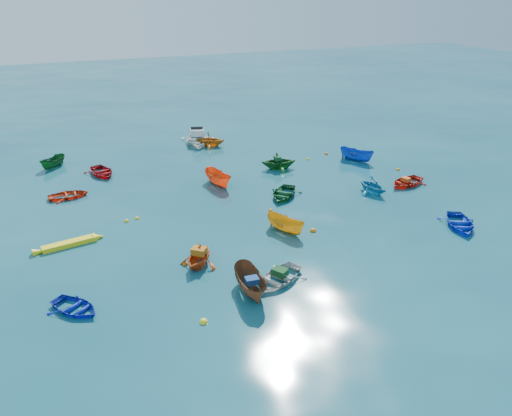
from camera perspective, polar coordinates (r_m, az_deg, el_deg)
name	(u,v)px	position (r m, az deg, el deg)	size (l,w,h in m)	color
ground	(288,248)	(29.02, 3.64, -4.56)	(160.00, 160.00, 0.00)	#0A3E4D
dinghy_blue_sw	(76,311)	(25.35, -19.92, -10.97)	(1.88, 2.63, 0.55)	#0D1DA6
dinghy_white_near	(279,281)	(25.99, 2.62, -8.34)	(2.19, 3.06, 0.64)	beige
sampan_brown_mid	(251,292)	(25.11, -0.58, -9.63)	(1.24, 3.29, 1.27)	brown
dinghy_blue_se	(459,227)	(33.85, 22.23, -2.00)	(2.30, 3.22, 0.67)	#0F2EBF
dinghy_orange_w	(199,265)	(27.49, -6.50, -6.48)	(2.15, 2.49, 1.31)	#DB4914
sampan_yellow_mid	(286,231)	(30.85, 3.40, -2.67)	(1.07, 2.85, 1.10)	orange
dinghy_green_e	(283,197)	(35.72, 3.14, 1.31)	(2.27, 3.18, 0.66)	#114A22
dinghy_cyan_se	(372,192)	(37.33, 13.09, 1.74)	(2.19, 2.54, 1.33)	teal
dinghy_red_nw	(69,197)	(37.96, -20.58, 1.14)	(1.97, 2.76, 0.57)	red
sampan_orange_n	(219,185)	(37.82, -4.30, 2.65)	(1.21, 3.21, 1.24)	#F75117
dinghy_green_n	(279,169)	(41.11, 2.60, 4.53)	(2.42, 2.81, 1.48)	#14571A
dinghy_red_ne	(406,185)	(39.41, 16.76, 2.56)	(2.26, 3.17, 0.66)	red
sampan_blue_far	(356,160)	(43.82, 11.36, 5.35)	(1.16, 3.09, 1.19)	#0D3CA6
dinghy_red_far	(102,175)	(41.58, -17.20, 3.65)	(2.27, 3.18, 0.66)	#9C0D0F
dinghy_orange_far	(210,146)	(47.04, -5.26, 7.08)	(2.34, 2.71, 1.43)	#BF6911
sampan_green_far	(54,167)	(44.65, -22.09, 4.35)	(0.99, 2.62, 1.01)	#114B1D
kayak_yellow	(70,246)	(31.14, -20.49, -4.05)	(0.56, 3.79, 0.38)	yellow
motorboat_white	(198,143)	(47.91, -6.69, 7.34)	(3.23, 4.51, 1.54)	white
tarp_green_a	(280,272)	(25.79, 2.77, -7.32)	(0.73, 0.56, 0.36)	#10421A
tarp_blue_a	(252,280)	(24.55, -0.48, -8.28)	(0.65, 0.49, 0.31)	navy
tarp_orange_a	(199,251)	(27.11, -6.54, -4.91)	(0.76, 0.57, 0.37)	#BA6313
tarp_green_b	(278,158)	(40.78, 2.48, 5.72)	(0.71, 0.54, 0.35)	#114626
tarp_orange_b	(406,179)	(39.17, 16.76, 3.16)	(0.59, 0.45, 0.29)	#D95216
buoy_or_a	(185,264)	(27.63, -8.09, -6.41)	(0.33, 0.33, 0.33)	#CE580B
buoy_ye_a	(204,322)	(23.31, -6.00, -12.87)	(0.39, 0.39, 0.39)	yellow
buoy_or_b	(313,231)	(31.00, 6.54, -2.65)	(0.39, 0.39, 0.39)	orange
buoy_ye_b	(127,221)	(33.08, -14.58, -1.50)	(0.32, 0.32, 0.32)	yellow
buoy_or_c	(271,211)	(33.47, 1.69, -0.33)	(0.30, 0.30, 0.30)	orange
buoy_ye_c	(272,218)	(32.47, 1.78, -1.16)	(0.29, 0.29, 0.29)	gold
buoy_or_d	(398,170)	(42.36, 15.93, 4.20)	(0.31, 0.31, 0.31)	orange
buoy_ye_d	(137,219)	(33.28, -13.43, -1.21)	(0.30, 0.30, 0.30)	yellow
buoy_or_e	(326,154)	(44.95, 8.05, 6.09)	(0.34, 0.34, 0.34)	#D2580B
buoy_ye_e	(308,159)	(43.44, 5.94, 5.54)	(0.30, 0.30, 0.30)	yellow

